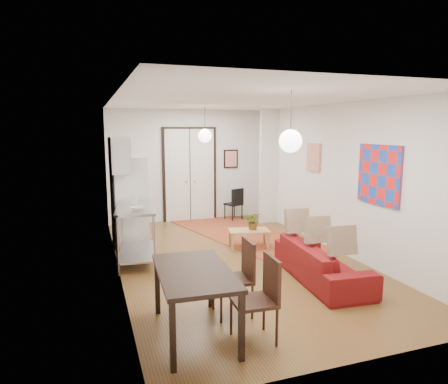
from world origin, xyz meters
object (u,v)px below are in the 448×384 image
object	(u,v)px
sofa	(321,262)
fridge	(129,202)
coffee_table	(249,232)
black_side_chair	(232,201)
kitchen_counter	(137,225)
dining_chair_far	(250,290)
dining_chair_near	(230,270)
dining_table	(194,277)

from	to	relation	value
sofa	fridge	xyz separation A→B (m)	(-2.70, 2.95, 0.62)
coffee_table	black_side_chair	size ratio (longest dim) A/B	1.05
sofa	kitchen_counter	bearing A→B (deg)	61.11
fridge	dining_chair_far	bearing A→B (deg)	-83.11
sofa	dining_chair_near	xyz separation A→B (m)	(-1.76, -0.57, 0.27)
sofa	black_side_chair	size ratio (longest dim) A/B	2.43
coffee_table	dining_chair_far	xyz separation A→B (m)	(-1.34, -3.31, 0.26)
dining_chair_far	kitchen_counter	bearing A→B (deg)	-160.17
kitchen_counter	dining_chair_near	world-z (taller)	kitchen_counter
sofa	coffee_table	bearing A→B (deg)	16.61
coffee_table	dining_chair_near	bearing A→B (deg)	-117.28
coffee_table	kitchen_counter	bearing A→B (deg)	-174.25
kitchen_counter	dining_table	world-z (taller)	kitchen_counter
dining_table	dining_chair_far	xyz separation A→B (m)	(0.60, -0.25, -0.14)
kitchen_counter	coffee_table	bearing A→B (deg)	13.75
dining_table	fridge	bearing A→B (deg)	94.88
coffee_table	kitchen_counter	xyz separation A→B (m)	(-2.28, -0.23, 0.38)
fridge	dining_chair_far	world-z (taller)	fridge
sofa	dining_chair_far	xyz separation A→B (m)	(-1.76, -1.27, 0.27)
sofa	fridge	distance (m)	4.05
dining_chair_far	dining_table	bearing A→B (deg)	-109.69
sofa	dining_chair_near	size ratio (longest dim) A/B	2.10
dining_chair_near	sofa	bearing A→B (deg)	110.86
dining_chair_far	coffee_table	bearing A→B (deg)	160.87
fridge	kitchen_counter	bearing A→B (deg)	-95.29
sofa	dining_table	size ratio (longest dim) A/B	1.40
sofa	coffee_table	size ratio (longest dim) A/B	2.31
sofa	kitchen_counter	distance (m)	3.27
dining_chair_near	dining_chair_far	bearing A→B (deg)	2.99
dining_table	black_side_chair	world-z (taller)	black_side_chair
dining_table	dining_chair_near	xyz separation A→B (m)	(0.60, 0.45, -0.14)
coffee_table	fridge	distance (m)	2.53
dining_table	dining_chair_near	bearing A→B (deg)	36.83
fridge	dining_chair_near	xyz separation A→B (m)	(0.94, -3.52, -0.35)
coffee_table	dining_chair_far	bearing A→B (deg)	-112.13
sofa	black_side_chair	xyz separation A→B (m)	(0.16, 4.60, 0.19)
sofa	dining_table	distance (m)	2.61
sofa	black_side_chair	bearing A→B (deg)	3.03
sofa	kitchen_counter	xyz separation A→B (m)	(-2.70, 1.81, 0.39)
dining_chair_far	fridge	bearing A→B (deg)	-164.46
fridge	black_side_chair	bearing A→B (deg)	24.31
fridge	dining_table	xyz separation A→B (m)	(0.34, -3.97, -0.22)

